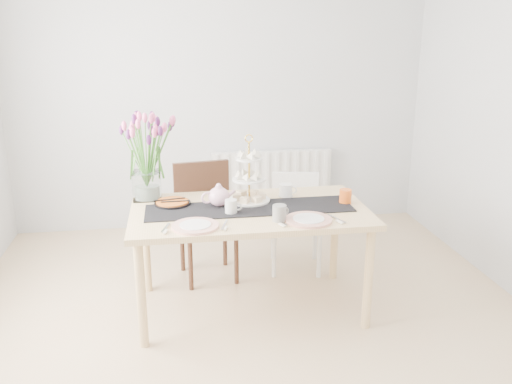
{
  "coord_description": "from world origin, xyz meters",
  "views": [
    {
      "loc": [
        -0.46,
        -2.97,
        1.94
      ],
      "look_at": [
        0.07,
        0.43,
        0.88
      ],
      "focal_mm": 38.0,
      "sensor_mm": 36.0,
      "label": 1
    }
  ],
  "objects": [
    {
      "name": "chair_brown",
      "position": [
        -0.24,
        1.11,
        0.53
      ],
      "size": [
        0.51,
        0.51,
        0.91
      ],
      "rotation": [
        0.0,
        0.0,
        0.15
      ],
      "color": "#331D12",
      "rests_on": "ground"
    },
    {
      "name": "cream_jug",
      "position": [
        0.33,
        0.71,
        0.8
      ],
      "size": [
        0.11,
        0.11,
        0.09
      ],
      "primitive_type": "cylinder",
      "rotation": [
        0.0,
        0.0,
        -0.24
      ],
      "color": "white",
      "rests_on": "dining_table"
    },
    {
      "name": "tulip_vase",
      "position": [
        -0.66,
        0.82,
        1.15
      ],
      "size": [
        0.72,
        0.72,
        0.62
      ],
      "rotation": [
        0.0,
        0.0,
        0.19
      ],
      "color": "silver",
      "rests_on": "dining_table"
    },
    {
      "name": "mug_grey",
      "position": [
        0.18,
        0.21,
        0.8
      ],
      "size": [
        0.12,
        0.12,
        0.11
      ],
      "primitive_type": "cylinder",
      "rotation": [
        0.0,
        0.0,
        0.54
      ],
      "color": "gray",
      "rests_on": "dining_table"
    },
    {
      "name": "mug_orange",
      "position": [
        0.71,
        0.49,
        0.8
      ],
      "size": [
        0.12,
        0.12,
        0.1
      ],
      "primitive_type": "cylinder",
      "rotation": [
        0.0,
        0.0,
        0.66
      ],
      "color": "orange",
      "rests_on": "dining_table"
    },
    {
      "name": "tart_tin",
      "position": [
        -0.49,
        0.63,
        0.76
      ],
      "size": [
        0.25,
        0.25,
        0.03
      ],
      "rotation": [
        0.0,
        0.0,
        -0.25
      ],
      "color": "black",
      "rests_on": "dining_table"
    },
    {
      "name": "radiator",
      "position": [
        0.5,
        2.19,
        0.45
      ],
      "size": [
        1.2,
        0.08,
        0.6
      ],
      "primitive_type": "cube",
      "color": "white",
      "rests_on": "room_shell"
    },
    {
      "name": "table_runner",
      "position": [
        0.03,
        0.48,
        0.75
      ],
      "size": [
        1.4,
        0.35,
        0.01
      ],
      "primitive_type": "cube",
      "color": "black",
      "rests_on": "dining_table"
    },
    {
      "name": "room_shell",
      "position": [
        0.0,
        0.0,
        1.3
      ],
      "size": [
        4.5,
        4.5,
        4.5
      ],
      "color": "tan",
      "rests_on": "ground"
    },
    {
      "name": "teapot",
      "position": [
        -0.17,
        0.55,
        0.82
      ],
      "size": [
        0.26,
        0.23,
        0.15
      ],
      "primitive_type": null,
      "rotation": [
        0.0,
        0.0,
        0.18
      ],
      "color": "silver",
      "rests_on": "dining_table"
    },
    {
      "name": "plate_right",
      "position": [
        0.37,
        0.18,
        0.76
      ],
      "size": [
        0.39,
        0.39,
        0.02
      ],
      "primitive_type": "cylinder",
      "rotation": [
        0.0,
        0.0,
        0.39
      ],
      "color": "silver",
      "rests_on": "dining_table"
    },
    {
      "name": "chair_white",
      "position": [
        0.51,
        1.16,
        0.45
      ],
      "size": [
        0.45,
        0.45,
        0.78
      ],
      "rotation": [
        0.0,
        0.0,
        -0.17
      ],
      "color": "white",
      "rests_on": "ground"
    },
    {
      "name": "mug_white",
      "position": [
        -0.1,
        0.4,
        0.8
      ],
      "size": [
        0.09,
        0.09,
        0.1
      ],
      "primitive_type": "cylinder",
      "rotation": [
        0.0,
        0.0,
        -0.19
      ],
      "color": "silver",
      "rests_on": "dining_table"
    },
    {
      "name": "plate_left",
      "position": [
        -0.35,
        0.18,
        0.76
      ],
      "size": [
        0.36,
        0.36,
        0.02
      ],
      "primitive_type": "cylinder",
      "rotation": [
        0.0,
        0.0,
        -0.28
      ],
      "color": "white",
      "rests_on": "dining_table"
    },
    {
      "name": "cake_stand",
      "position": [
        0.05,
        0.63,
        0.87
      ],
      "size": [
        0.29,
        0.29,
        0.43
      ],
      "rotation": [
        0.0,
        0.0,
        -0.25
      ],
      "color": "gold",
      "rests_on": "dining_table"
    },
    {
      "name": "dining_table",
      "position": [
        0.03,
        0.48,
        0.67
      ],
      "size": [
        1.6,
        0.9,
        0.75
      ],
      "color": "tan",
      "rests_on": "ground"
    }
  ]
}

